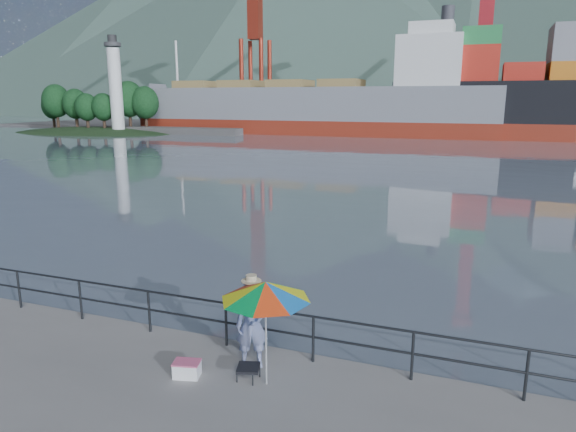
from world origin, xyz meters
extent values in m
cube|color=slate|center=(0.00, 130.00, 0.00)|extent=(500.00, 280.00, 0.00)
cube|color=#514F4C|center=(10.00, 93.00, 0.00)|extent=(200.00, 40.00, 0.40)
cylinder|color=#2D3033|center=(0.00, 1.70, 1.00)|extent=(22.00, 0.05, 0.05)
cylinder|color=#2D3033|center=(0.00, 1.70, 0.55)|extent=(22.00, 0.05, 0.05)
cube|color=#2D3033|center=(0.00, 1.70, 0.50)|extent=(22.00, 0.06, 1.00)
cone|color=#385147|center=(-140.00, 190.00, 27.50)|extent=(228.80, 228.80, 55.00)
cone|color=#385147|center=(-70.00, 200.00, 37.50)|extent=(312.00, 312.00, 75.00)
cone|color=#385147|center=(0.00, 205.00, 34.00)|extent=(282.88, 282.88, 68.00)
ellipsoid|color=#263F1E|center=(-55.00, 62.00, 0.00)|extent=(48.00, 26.40, 8.40)
cylinder|color=white|center=(-49.00, 61.00, 6.50)|extent=(2.00, 2.00, 13.00)
cylinder|color=#2D2D2D|center=(-49.00, 61.00, 14.00)|extent=(1.80, 1.80, 2.00)
cube|color=gray|center=(10.00, 92.00, 1.30)|extent=(6.00, 2.40, 2.60)
cube|color=#194CA5|center=(16.50, 92.00, 1.30)|extent=(6.00, 2.40, 2.60)
cube|color=yellow|center=(10.00, 95.00, 2.60)|extent=(6.00, 2.40, 5.20)
cube|color=#194CA5|center=(16.50, 95.00, 2.60)|extent=(6.00, 2.40, 5.20)
imported|color=#364890|center=(1.90, 1.11, 0.90)|extent=(0.78, 0.67, 1.80)
cylinder|color=white|center=(2.43, 0.58, 0.95)|extent=(0.04, 0.04, 1.89)
cone|color=#02903E|center=(2.43, 0.58, 1.89)|extent=(1.91, 1.91, 0.35)
cube|color=black|center=(2.04, 0.59, 0.25)|extent=(0.53, 0.53, 0.06)
cube|color=#2D3033|center=(2.04, 0.59, 0.11)|extent=(0.36, 0.36, 0.22)
cube|color=silver|center=(0.87, 0.27, 0.14)|extent=(0.56, 0.44, 0.29)
cylinder|color=black|center=(1.73, 2.18, 0.00)|extent=(0.54, 1.82, 1.33)
cube|color=maroon|center=(-20.43, 72.13, 0.75)|extent=(57.67, 9.98, 2.50)
cube|color=gray|center=(-20.43, 72.13, 4.50)|extent=(57.67, 9.98, 5.00)
cube|color=silver|center=(-1.98, 72.13, 10.50)|extent=(9.00, 8.38, 7.00)
camera|label=1|loc=(5.93, -7.55, 5.33)|focal=32.00mm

